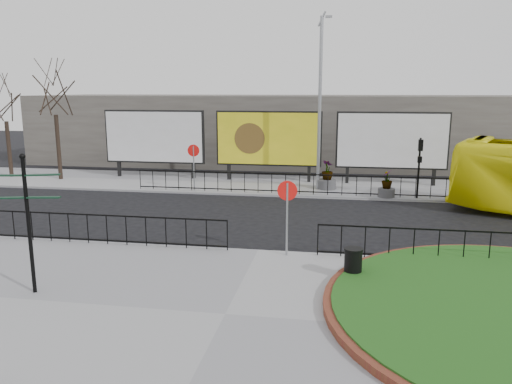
% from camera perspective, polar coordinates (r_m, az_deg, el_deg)
% --- Properties ---
extents(ground, '(90.00, 90.00, 0.00)m').
position_cam_1_polar(ground, '(17.00, 0.27, -6.99)').
color(ground, black).
rests_on(ground, ground).
extents(pavement_near, '(30.00, 10.00, 0.12)m').
position_cam_1_polar(pavement_near, '(12.43, -3.54, -13.99)').
color(pavement_near, gray).
rests_on(pavement_near, ground).
extents(pavement_far, '(44.00, 6.00, 0.12)m').
position_cam_1_polar(pavement_far, '(28.53, 4.13, 0.76)').
color(pavement_far, gray).
rests_on(pavement_far, ground).
extents(railing_near_left, '(10.00, 0.10, 1.10)m').
position_cam_1_polar(railing_near_left, '(18.43, -18.68, -3.96)').
color(railing_near_left, black).
rests_on(railing_near_left, pavement_near).
extents(railing_near_right, '(9.00, 0.10, 1.10)m').
position_cam_1_polar(railing_near_right, '(16.78, 22.69, -5.77)').
color(railing_near_right, black).
rests_on(railing_near_right, pavement_near).
extents(railing_far, '(18.00, 0.10, 1.10)m').
position_cam_1_polar(railing_far, '(25.70, 5.80, 0.90)').
color(railing_far, black).
rests_on(railing_far, pavement_far).
extents(speed_sign_far, '(0.64, 0.07, 2.47)m').
position_cam_1_polar(speed_sign_far, '(26.65, -7.14, 3.97)').
color(speed_sign_far, gray).
rests_on(speed_sign_far, pavement_far).
extents(speed_sign_near, '(0.64, 0.07, 2.47)m').
position_cam_1_polar(speed_sign_near, '(15.98, 3.59, -1.09)').
color(speed_sign_near, gray).
rests_on(speed_sign_near, pavement_near).
extents(billboard_left, '(6.20, 0.31, 4.10)m').
position_cam_1_polar(billboard_left, '(31.06, -11.53, 6.17)').
color(billboard_left, black).
rests_on(billboard_left, pavement_far).
extents(billboard_mid, '(6.20, 0.31, 4.10)m').
position_cam_1_polar(billboard_mid, '(29.30, 1.44, 6.09)').
color(billboard_mid, black).
rests_on(billboard_mid, pavement_far).
extents(billboard_right, '(6.20, 0.31, 4.10)m').
position_cam_1_polar(billboard_right, '(29.16, 15.26, 5.66)').
color(billboard_right, black).
rests_on(billboard_right, pavement_far).
extents(lamp_post, '(0.74, 0.18, 9.23)m').
position_cam_1_polar(lamp_post, '(26.93, 7.32, 10.26)').
color(lamp_post, gray).
rests_on(lamp_post, pavement_far).
extents(signal_pole_a, '(0.22, 0.26, 3.00)m').
position_cam_1_polar(signal_pole_a, '(25.76, 18.19, 3.62)').
color(signal_pole_a, black).
rests_on(signal_pole_a, pavement_far).
extents(signal_pole_b, '(0.22, 0.26, 3.00)m').
position_cam_1_polar(signal_pole_b, '(26.39, 24.64, 3.32)').
color(signal_pole_b, black).
rests_on(signal_pole_b, pavement_far).
extents(tree_left, '(2.00, 2.00, 7.00)m').
position_cam_1_polar(tree_left, '(32.08, -21.86, 7.58)').
color(tree_left, '#2D2119').
rests_on(tree_left, pavement_far).
extents(tree_mid, '(2.00, 2.00, 6.20)m').
position_cam_1_polar(tree_mid, '(34.29, -26.59, 6.72)').
color(tree_mid, '#2D2119').
rests_on(tree_mid, pavement_far).
extents(building_backdrop, '(40.00, 10.00, 5.00)m').
position_cam_1_polar(building_backdrop, '(38.11, 5.61, 7.17)').
color(building_backdrop, '#645E57').
rests_on(building_backdrop, ground).
extents(fingerpost_sign, '(1.74, 0.67, 3.73)m').
position_cam_1_polar(fingerpost_sign, '(14.18, -24.67, -1.90)').
color(fingerpost_sign, black).
rests_on(fingerpost_sign, pavement_near).
extents(litter_bin, '(0.54, 0.54, 0.90)m').
position_cam_1_polar(litter_bin, '(14.62, 11.03, -8.00)').
color(litter_bin, black).
rests_on(litter_bin, pavement_near).
extents(planter_b, '(0.99, 0.99, 1.59)m').
position_cam_1_polar(planter_b, '(27.32, 8.13, 1.60)').
color(planter_b, '#4C4C4F').
rests_on(planter_b, pavement_far).
extents(planter_c, '(0.84, 0.84, 1.37)m').
position_cam_1_polar(planter_c, '(25.87, 14.70, 0.60)').
color(planter_c, '#4C4C4F').
rests_on(planter_c, pavement_far).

